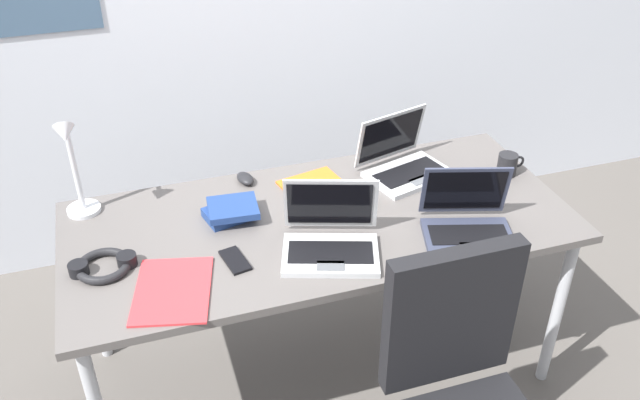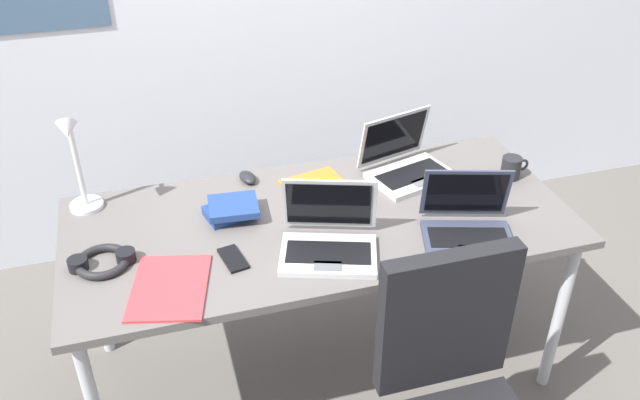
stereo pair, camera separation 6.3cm
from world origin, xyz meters
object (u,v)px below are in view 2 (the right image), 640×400
object	(u,v)px
desk_lamp	(76,165)
computer_mouse	(248,177)
book_stack	(232,209)
laptop_center	(329,239)
coffee_mug	(512,167)
laptop_mid_desk	(406,164)
laptop_back_left	(467,225)
headphones	(102,261)
paper_folder_mid_desk	(323,193)
paper_folder_near_mouse	(170,287)
cell_phone	(233,259)

from	to	relation	value
desk_lamp	computer_mouse	distance (m)	0.63
computer_mouse	book_stack	xyz separation A→B (m)	(-0.10, -0.22, 0.01)
laptop_center	coffee_mug	size ratio (longest dim) A/B	3.40
laptop_mid_desk	laptop_back_left	distance (m)	0.45
laptop_center	headphones	xyz separation A→B (m)	(-0.73, 0.13, -0.03)
desk_lamp	laptop_mid_desk	size ratio (longest dim) A/B	1.08
laptop_mid_desk	laptop_back_left	xyz separation A→B (m)	(0.04, -0.44, -0.00)
headphones	paper_folder_mid_desk	xyz separation A→B (m)	(0.81, 0.21, -0.01)
headphones	paper_folder_near_mouse	distance (m)	0.26
computer_mouse	cell_phone	bearing A→B (deg)	-120.23
book_stack	paper_folder_mid_desk	distance (m)	0.36
laptop_center	headphones	world-z (taller)	laptop_center
laptop_mid_desk	headphones	world-z (taller)	laptop_mid_desk
laptop_mid_desk	laptop_back_left	bearing A→B (deg)	-84.39
laptop_center	desk_lamp	bearing A→B (deg)	149.31
book_stack	paper_folder_near_mouse	bearing A→B (deg)	-127.25
laptop_center	coffee_mug	bearing A→B (deg)	17.12
laptop_mid_desk	book_stack	xyz separation A→B (m)	(-0.71, -0.10, -0.02)
headphones	coffee_mug	world-z (taller)	coffee_mug
desk_lamp	computer_mouse	size ratio (longest dim) A/B	4.17
laptop_back_left	cell_phone	xyz separation A→B (m)	(-0.79, 0.09, -0.04)
paper_folder_near_mouse	desk_lamp	bearing A→B (deg)	115.79
coffee_mug	paper_folder_mid_desk	bearing A→B (deg)	173.07
paper_folder_near_mouse	coffee_mug	size ratio (longest dim) A/B	2.74
desk_lamp	headphones	size ratio (longest dim) A/B	1.87
laptop_center	paper_folder_mid_desk	size ratio (longest dim) A/B	1.24
headphones	paper_folder_near_mouse	xyz separation A→B (m)	(0.20, -0.18, -0.01)
coffee_mug	headphones	bearing A→B (deg)	-175.40
laptop_mid_desk	computer_mouse	xyz separation A→B (m)	(-0.61, 0.12, -0.03)
paper_folder_mid_desk	headphones	bearing A→B (deg)	-165.11
laptop_back_left	book_stack	distance (m)	0.83
laptop_mid_desk	desk_lamp	bearing A→B (deg)	176.64
headphones	cell_phone	bearing A→B (deg)	-12.51
desk_lamp	paper_folder_near_mouse	bearing A→B (deg)	-64.21
paper_folder_mid_desk	laptop_mid_desk	bearing A→B (deg)	7.63
computer_mouse	coffee_mug	size ratio (longest dim) A/B	0.85
headphones	paper_folder_mid_desk	bearing A→B (deg)	14.89
paper_folder_mid_desk	laptop_center	bearing A→B (deg)	-102.98
laptop_mid_desk	laptop_center	world-z (taller)	same
laptop_center	paper_folder_mid_desk	bearing A→B (deg)	77.02
laptop_back_left	computer_mouse	xyz separation A→B (m)	(-0.65, 0.56, -0.03)
computer_mouse	paper_folder_near_mouse	bearing A→B (deg)	-136.04
laptop_center	laptop_mid_desk	bearing A→B (deg)	41.94
cell_phone	book_stack	bearing A→B (deg)	69.54
computer_mouse	headphones	bearing A→B (deg)	-158.87
laptop_center	book_stack	world-z (taller)	laptop_center
book_stack	cell_phone	bearing A→B (deg)	-99.38
cell_phone	headphones	world-z (taller)	headphones
desk_lamp	coffee_mug	xyz separation A→B (m)	(1.60, -0.21, -0.15)
cell_phone	book_stack	size ratio (longest dim) A/B	0.68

